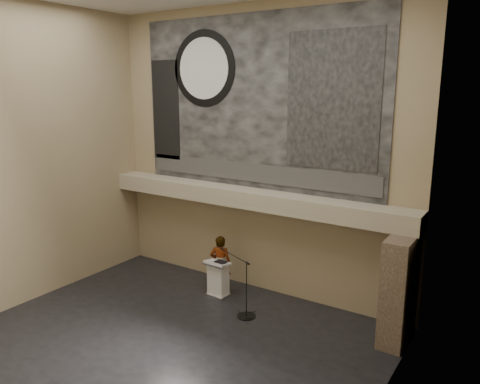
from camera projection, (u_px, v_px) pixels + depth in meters
The scene contains 19 objects.
floor at pixel (169, 342), 11.55m from camera, with size 10.00×10.00×0.00m, color black.
wall_back at pixel (255, 153), 13.88m from camera, with size 10.00×0.02×8.50m, color #877856.
wall_left at pixel (32, 156), 13.29m from camera, with size 0.02×8.00×8.50m, color #877856.
wall_right at pixel (383, 202), 7.94m from camera, with size 0.02×8.00×8.50m, color #877856.
soffit at pixel (247, 198), 13.84m from camera, with size 10.00×0.80×0.50m, color gray.
sprinkler_left at pixel (204, 200), 14.71m from camera, with size 0.04×0.04×0.06m, color #B2893D.
sprinkler_right at pixel (305, 217), 12.84m from camera, with size 0.04×0.04×0.06m, color #B2893D.
banner at pixel (255, 103), 13.53m from camera, with size 8.00×0.05×5.00m, color black.
banner_text_strip at pixel (253, 173), 13.95m from camera, with size 7.76×0.02×0.55m, color #2F2F2F.
banner_clock_rim at pixel (204, 69), 14.24m from camera, with size 2.30×2.30×0.02m, color black.
banner_clock_face at pixel (203, 69), 14.23m from camera, with size 1.84×1.84×0.02m, color silver.
banner_building_print at pixel (332, 101), 12.20m from camera, with size 2.60×0.02×3.60m, color black.
banner_brick_print at pixel (166, 110), 15.38m from camera, with size 1.10×0.02×3.20m, color black.
stone_pier at pixel (399, 290), 11.34m from camera, with size 0.60×1.40×2.70m, color #443529.
lectern at pixel (218, 279), 13.97m from camera, with size 0.74×0.55×1.13m.
binder at pixel (220, 262), 13.76m from camera, with size 0.33×0.27×0.04m, color black.
papers at pixel (212, 261), 13.89m from camera, with size 0.23×0.32×0.01m, color silver.
speaker_person at pixel (220, 264), 14.23m from camera, with size 0.65×0.43×1.78m, color white.
mic_stand at pixel (245, 307), 12.81m from camera, with size 1.48×0.80×1.61m.
Camera 1 is at (7.19, -7.78, 6.17)m, focal length 35.00 mm.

